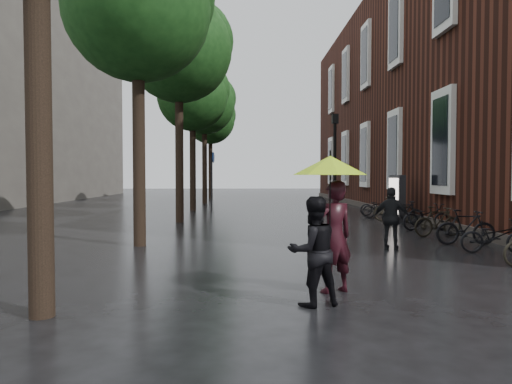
{
  "coord_description": "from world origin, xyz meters",
  "views": [
    {
      "loc": [
        -1.37,
        -4.93,
        1.83
      ],
      "look_at": [
        -1.05,
        7.24,
        1.4
      ],
      "focal_mm": 32.0,
      "sensor_mm": 36.0,
      "label": 1
    }
  ],
  "objects_px": {
    "lamp_post": "(335,160)",
    "person_burgundy": "(334,237)",
    "pedestrian_walking": "(392,218)",
    "person_black": "(313,251)",
    "ad_lightbox": "(397,198)",
    "parked_bicycles": "(421,217)"
  },
  "relations": [
    {
      "from": "person_black",
      "to": "person_burgundy",
      "type": "bearing_deg",
      "value": -139.3
    },
    {
      "from": "parked_bicycles",
      "to": "ad_lightbox",
      "type": "height_order",
      "value": "ad_lightbox"
    },
    {
      "from": "person_burgundy",
      "to": "pedestrian_walking",
      "type": "height_order",
      "value": "person_burgundy"
    },
    {
      "from": "lamp_post",
      "to": "person_burgundy",
      "type": "bearing_deg",
      "value": -101.35
    },
    {
      "from": "lamp_post",
      "to": "parked_bicycles",
      "type": "bearing_deg",
      "value": -6.2
    },
    {
      "from": "pedestrian_walking",
      "to": "lamp_post",
      "type": "relative_size",
      "value": 0.4
    },
    {
      "from": "lamp_post",
      "to": "person_black",
      "type": "bearing_deg",
      "value": -103.11
    },
    {
      "from": "person_burgundy",
      "to": "person_black",
      "type": "bearing_deg",
      "value": 36.73
    },
    {
      "from": "person_black",
      "to": "pedestrian_walking",
      "type": "bearing_deg",
      "value": -137.39
    },
    {
      "from": "person_burgundy",
      "to": "person_black",
      "type": "distance_m",
      "value": 0.86
    },
    {
      "from": "pedestrian_walking",
      "to": "ad_lightbox",
      "type": "relative_size",
      "value": 0.84
    },
    {
      "from": "pedestrian_walking",
      "to": "ad_lightbox",
      "type": "bearing_deg",
      "value": -83.92
    },
    {
      "from": "person_burgundy",
      "to": "parked_bicycles",
      "type": "distance_m",
      "value": 9.28
    },
    {
      "from": "person_black",
      "to": "lamp_post",
      "type": "distance_m",
      "value": 9.49
    },
    {
      "from": "person_black",
      "to": "parked_bicycles",
      "type": "height_order",
      "value": "person_black"
    },
    {
      "from": "person_burgundy",
      "to": "lamp_post",
      "type": "distance_m",
      "value": 8.68
    },
    {
      "from": "person_burgundy",
      "to": "pedestrian_walking",
      "type": "distance_m",
      "value": 4.65
    },
    {
      "from": "pedestrian_walking",
      "to": "parked_bicycles",
      "type": "bearing_deg",
      "value": -94.14
    },
    {
      "from": "lamp_post",
      "to": "ad_lightbox",
      "type": "bearing_deg",
      "value": 38.94
    },
    {
      "from": "person_burgundy",
      "to": "lamp_post",
      "type": "relative_size",
      "value": 0.45
    },
    {
      "from": "person_black",
      "to": "parked_bicycles",
      "type": "xyz_separation_m",
      "value": [
        4.99,
        8.8,
        -0.33
      ]
    },
    {
      "from": "pedestrian_walking",
      "to": "person_black",
      "type": "bearing_deg",
      "value": 86.44
    }
  ]
}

